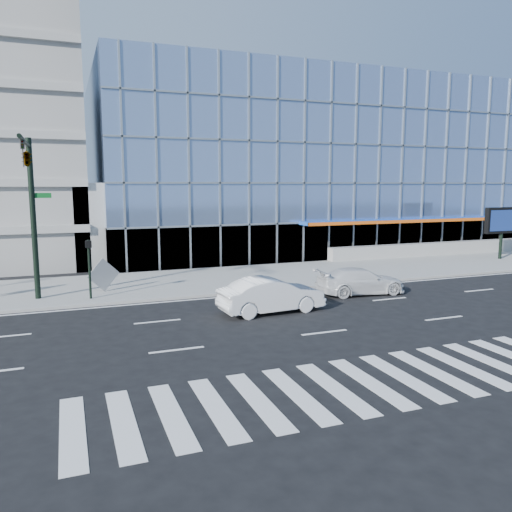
{
  "coord_description": "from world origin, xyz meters",
  "views": [
    {
      "loc": [
        -9.49,
        -21.12,
        5.9
      ],
      "look_at": [
        -0.28,
        3.0,
        2.18
      ],
      "focal_mm": 35.0,
      "sensor_mm": 36.0,
      "label": 1
    }
  ],
  "objects_px": {
    "ped_signal_post": "(89,260)",
    "marquee_sign": "(502,221)",
    "tilted_panel": "(103,275)",
    "white_sedan": "(271,295)",
    "traffic_signal": "(29,179)",
    "white_suv": "(360,281)"
  },
  "relations": [
    {
      "from": "traffic_signal",
      "to": "marquee_sign",
      "type": "xyz_separation_m",
      "value": [
        33.0,
        3.42,
        -3.1
      ]
    },
    {
      "from": "traffic_signal",
      "to": "white_suv",
      "type": "distance_m",
      "value": 17.39
    },
    {
      "from": "tilted_panel",
      "to": "marquee_sign",
      "type": "bearing_deg",
      "value": -17.48
    },
    {
      "from": "ped_signal_post",
      "to": "white_sedan",
      "type": "relative_size",
      "value": 0.61
    },
    {
      "from": "traffic_signal",
      "to": "white_sedan",
      "type": "relative_size",
      "value": 1.62
    },
    {
      "from": "traffic_signal",
      "to": "white_sedan",
      "type": "xyz_separation_m",
      "value": [
        10.24,
        -4.82,
        -5.35
      ]
    },
    {
      "from": "tilted_panel",
      "to": "ped_signal_post",
      "type": "bearing_deg",
      "value": -136.17
    },
    {
      "from": "traffic_signal",
      "to": "white_sedan",
      "type": "height_order",
      "value": "traffic_signal"
    },
    {
      "from": "white_suv",
      "to": "white_sedan",
      "type": "bearing_deg",
      "value": 112.41
    },
    {
      "from": "traffic_signal",
      "to": "tilted_panel",
      "type": "xyz_separation_m",
      "value": [
        3.25,
        1.93,
        -5.1
      ]
    },
    {
      "from": "white_suv",
      "to": "tilted_panel",
      "type": "bearing_deg",
      "value": 74.47
    },
    {
      "from": "ped_signal_post",
      "to": "marquee_sign",
      "type": "distance_m",
      "value": 30.67
    },
    {
      "from": "traffic_signal",
      "to": "marquee_sign",
      "type": "bearing_deg",
      "value": 5.92
    },
    {
      "from": "traffic_signal",
      "to": "ped_signal_post",
      "type": "relative_size",
      "value": 2.67
    },
    {
      "from": "tilted_panel",
      "to": "traffic_signal",
      "type": "bearing_deg",
      "value": -169.66
    },
    {
      "from": "marquee_sign",
      "to": "white_suv",
      "type": "bearing_deg",
      "value": -159.18
    },
    {
      "from": "white_suv",
      "to": "white_sedan",
      "type": "xyz_separation_m",
      "value": [
        -6.0,
        -1.88,
        0.1
      ]
    },
    {
      "from": "ped_signal_post",
      "to": "white_suv",
      "type": "distance_m",
      "value": 14.21
    },
    {
      "from": "white_suv",
      "to": "ped_signal_post",
      "type": "bearing_deg",
      "value": 81.45
    },
    {
      "from": "white_sedan",
      "to": "white_suv",
      "type": "bearing_deg",
      "value": -76.83
    },
    {
      "from": "white_suv",
      "to": "white_sedan",
      "type": "height_order",
      "value": "white_sedan"
    },
    {
      "from": "tilted_panel",
      "to": "white_sedan",
      "type": "bearing_deg",
      "value": -64.35
    }
  ]
}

